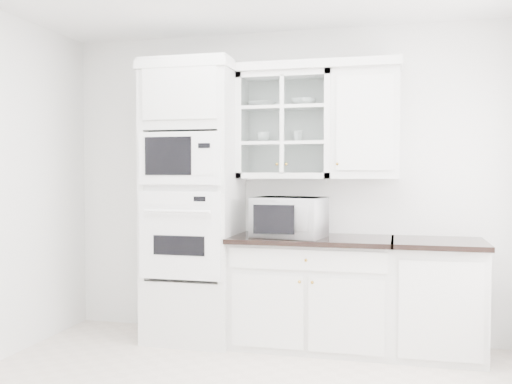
# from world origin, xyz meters

# --- Properties ---
(room_shell) EXTENTS (4.00, 3.50, 2.70)m
(room_shell) POSITION_xyz_m (0.00, 0.43, 1.78)
(room_shell) COLOR white
(room_shell) RESTS_ON ground
(oven_column) EXTENTS (0.76, 0.68, 2.40)m
(oven_column) POSITION_xyz_m (-0.75, 1.42, 1.20)
(oven_column) COLOR silver
(oven_column) RESTS_ON ground
(base_cabinet_run) EXTENTS (1.32, 0.67, 0.92)m
(base_cabinet_run) POSITION_xyz_m (0.28, 1.45, 0.46)
(base_cabinet_run) COLOR silver
(base_cabinet_run) RESTS_ON ground
(extra_base_cabinet) EXTENTS (0.72, 0.67, 0.92)m
(extra_base_cabinet) POSITION_xyz_m (1.28, 1.45, 0.46)
(extra_base_cabinet) COLOR silver
(extra_base_cabinet) RESTS_ON ground
(upper_cabinet_glass) EXTENTS (0.80, 0.33, 0.90)m
(upper_cabinet_glass) POSITION_xyz_m (0.03, 1.58, 1.85)
(upper_cabinet_glass) COLOR silver
(upper_cabinet_glass) RESTS_ON room_shell
(upper_cabinet_solid) EXTENTS (0.55, 0.33, 0.90)m
(upper_cabinet_solid) POSITION_xyz_m (0.71, 1.58, 1.85)
(upper_cabinet_solid) COLOR silver
(upper_cabinet_solid) RESTS_ON room_shell
(crown_molding) EXTENTS (2.14, 0.38, 0.07)m
(crown_molding) POSITION_xyz_m (-0.07, 1.56, 2.33)
(crown_molding) COLOR white
(crown_molding) RESTS_ON room_shell
(countertop_microwave) EXTENTS (0.64, 0.56, 0.33)m
(countertop_microwave) POSITION_xyz_m (0.10, 1.39, 1.08)
(countertop_microwave) COLOR white
(countertop_microwave) RESTS_ON base_cabinet_run
(bowl_a) EXTENTS (0.28, 0.28, 0.05)m
(bowl_a) POSITION_xyz_m (-0.18, 1.59, 2.04)
(bowl_a) COLOR white
(bowl_a) RESTS_ON upper_cabinet_glass
(bowl_b) EXTENTS (0.23, 0.23, 0.07)m
(bowl_b) POSITION_xyz_m (0.18, 1.58, 2.04)
(bowl_b) COLOR white
(bowl_b) RESTS_ON upper_cabinet_glass
(cup_a) EXTENTS (0.14, 0.14, 0.09)m
(cup_a) POSITION_xyz_m (-0.16, 1.57, 1.76)
(cup_a) COLOR white
(cup_a) RESTS_ON upper_cabinet_glass
(cup_b) EXTENTS (0.14, 0.14, 0.10)m
(cup_b) POSITION_xyz_m (0.13, 1.59, 1.76)
(cup_b) COLOR white
(cup_b) RESTS_ON upper_cabinet_glass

